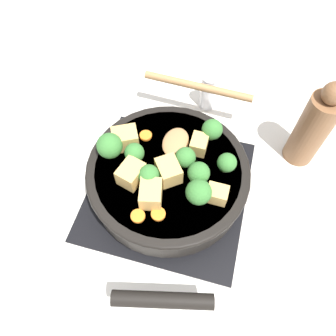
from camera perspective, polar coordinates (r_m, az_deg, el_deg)
The scene contains 24 objects.
ground_plane at distance 0.66m, azimuth 0.00°, elevation -3.87°, with size 2.40×2.40×0.00m, color white.
front_burner_grate at distance 0.65m, azimuth 0.00°, elevation -3.38°, with size 0.31×0.31×0.03m.
skillet_pan at distance 0.61m, azimuth -0.01°, elevation -1.45°, with size 0.30×0.39×0.06m.
wooden_spoon at distance 0.66m, azimuth 3.74°, elevation 10.19°, with size 0.23×0.20×0.02m.
tofu_cube_center_large at distance 0.57m, azimuth -6.43°, elevation -1.00°, with size 0.05×0.04×0.04m, color tan.
tofu_cube_near_handle at distance 0.54m, azimuth -3.01°, elevation -4.54°, with size 0.05×0.04×0.04m, color tan.
tofu_cube_east_chunk at distance 0.60m, azimuth 5.41°, elevation 4.14°, with size 0.04×0.03×0.03m, color tan.
tofu_cube_west_chunk at distance 0.61m, azimuth -7.45°, elevation 5.12°, with size 0.05×0.04×0.04m, color tan.
tofu_cube_back_piece at distance 0.55m, azimuth 8.54°, elevation -4.51°, with size 0.04×0.03×0.03m, color tan.
tofu_cube_front_piece at distance 0.56m, azimuth 0.10°, elevation -0.50°, with size 0.04×0.04×0.04m, color tan.
broccoli_floret_near_spoon at distance 0.56m, azimuth 5.36°, elevation -0.88°, with size 0.04×0.04×0.05m.
broccoli_floret_center_top at distance 0.61m, azimuth 7.70°, elevation 6.64°, with size 0.04×0.04×0.05m.
broccoli_floret_east_rim at distance 0.54m, azimuth 5.36°, elevation -4.23°, with size 0.04×0.04×0.05m.
broccoli_floret_west_rim at distance 0.57m, azimuth 3.04°, elevation 1.82°, with size 0.04×0.04×0.04m.
broccoli_floret_north_edge at distance 0.55m, azimuth -3.36°, elevation -1.27°, with size 0.04×0.04×0.04m.
broccoli_floret_south_cluster at distance 0.59m, azimuth -9.98°, elevation 4.15°, with size 0.05×0.05×0.05m.
broccoli_floret_mid_floret at distance 0.57m, azimuth 10.21°, elevation 0.89°, with size 0.03×0.03×0.04m.
broccoli_floret_small_inner at distance 0.58m, azimuth -5.74°, elevation 2.97°, with size 0.04×0.04×0.04m.
carrot_slice_orange_thin at distance 0.55m, azimuth -5.26°, elevation -8.34°, with size 0.02×0.02×0.01m, color orange.
carrot_slice_near_center at distance 0.55m, azimuth -1.71°, elevation -8.02°, with size 0.02×0.02×0.01m, color orange.
carrot_slice_edge_slice at distance 0.63m, azimuth -3.89°, elevation 5.66°, with size 0.02×0.02×0.01m, color orange.
carrot_slice_under_broccoli at distance 0.59m, azimuth 0.75°, elevation 1.02°, with size 0.02×0.02×0.01m, color orange.
pepper_mill at distance 0.69m, azimuth 23.96°, elevation 6.47°, with size 0.06×0.06×0.21m.
salt_shaker at distance 0.77m, azimuth 7.03°, elevation 12.98°, with size 0.04×0.04×0.09m.
Camera 1 is at (-0.08, 0.29, 0.59)m, focal length 35.00 mm.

